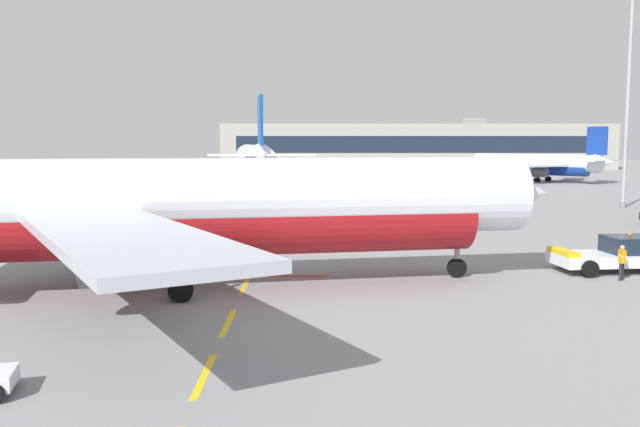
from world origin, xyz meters
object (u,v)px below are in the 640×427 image
(airliner_far_center, at_px, (254,161))
(ground_crew_worker, at_px, (622,260))
(airliner_foreground, at_px, (211,205))
(pushback_tug, at_px, (614,255))
(airliner_mid_left, at_px, (537,164))
(apron_light_mast_far, at_px, (631,31))

(airliner_far_center, xyz_separation_m, ground_crew_worker, (24.05, -66.60, -3.09))
(airliner_foreground, height_order, pushback_tug, airliner_foreground)
(airliner_mid_left, distance_m, ground_crew_worker, 87.23)
(airliner_foreground, bearing_deg, apron_light_mast_far, 45.43)
(ground_crew_worker, bearing_deg, airliner_far_center, 109.86)
(airliner_far_center, bearing_deg, pushback_tug, -68.96)
(airliner_mid_left, bearing_deg, airliner_foreground, -117.50)
(pushback_tug, bearing_deg, apron_light_mast_far, 64.44)
(airliner_mid_left, distance_m, apron_light_mast_far, 49.65)
(pushback_tug, xyz_separation_m, apron_light_mast_far, (16.61, 34.74, 17.32))
(airliner_mid_left, xyz_separation_m, apron_light_mast_far, (-6.58, -46.81, 15.19))
(airliner_mid_left, bearing_deg, airliner_far_center, -160.17)
(airliner_foreground, bearing_deg, airliner_far_center, 93.03)
(airliner_mid_left, distance_m, airliner_far_center, 50.94)
(pushback_tug, distance_m, airliner_far_center, 68.93)
(airliner_far_center, height_order, apron_light_mast_far, apron_light_mast_far)
(ground_crew_worker, height_order, apron_light_mast_far, apron_light_mast_far)
(apron_light_mast_far, bearing_deg, pushback_tug, -115.56)
(airliner_far_center, bearing_deg, ground_crew_worker, -70.14)
(airliner_foreground, height_order, airliner_mid_left, airliner_foreground)
(pushback_tug, bearing_deg, airliner_foreground, -170.41)
(airliner_foreground, relative_size, apron_light_mast_far, 1.16)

